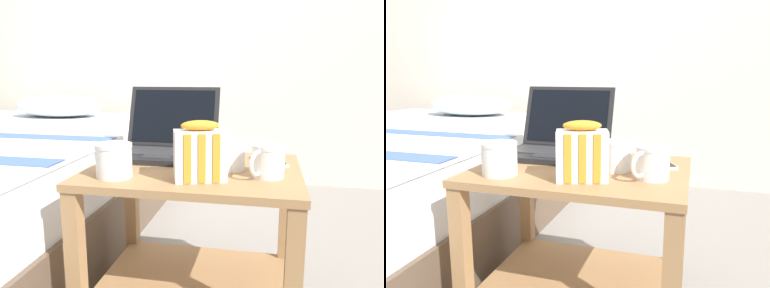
{
  "view_description": "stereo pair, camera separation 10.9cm",
  "coord_description": "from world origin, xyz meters",
  "views": [
    {
      "loc": [
        0.22,
        -1.09,
        0.8
      ],
      "look_at": [
        0.0,
        -0.04,
        0.59
      ],
      "focal_mm": 35.0,
      "sensor_mm": 36.0,
      "label": 1
    },
    {
      "loc": [
        0.32,
        -1.06,
        0.8
      ],
      "look_at": [
        0.0,
        -0.04,
        0.59
      ],
      "focal_mm": 35.0,
      "sensor_mm": 36.0,
      "label": 2
    }
  ],
  "objects": [
    {
      "name": "mug_front_right",
      "position": [
        0.11,
        0.0,
        0.56
      ],
      "size": [
        0.09,
        0.13,
        0.09
      ],
      "color": "white",
      "rests_on": "bedside_table"
    },
    {
      "name": "mug_mid_center",
      "position": [
        0.22,
        -0.06,
        0.56
      ],
      "size": [
        0.1,
        0.12,
        0.09
      ],
      "color": "white",
      "rests_on": "bedside_table"
    },
    {
      "name": "laptop",
      "position": [
        -0.13,
        0.15,
        0.56
      ],
      "size": [
        0.34,
        0.31,
        0.23
      ],
      "color": "black",
      "rests_on": "bedside_table"
    },
    {
      "name": "cell_phone",
      "position": [
        0.22,
        0.11,
        0.52
      ],
      "size": [
        0.13,
        0.16,
        0.01
      ],
      "color": "#B7BABC",
      "rests_on": "bedside_table"
    },
    {
      "name": "back_wall",
      "position": [
        0.0,
        1.62,
        1.25
      ],
      "size": [
        8.0,
        0.05,
        2.5
      ],
      "color": "beige",
      "rests_on": "ground_plane"
    },
    {
      "name": "mug_front_left",
      "position": [
        -0.2,
        -0.14,
        0.56
      ],
      "size": [
        0.13,
        0.1,
        0.09
      ],
      "color": "white",
      "rests_on": "bedside_table"
    },
    {
      "name": "snack_bag",
      "position": [
        0.04,
        -0.13,
        0.59
      ],
      "size": [
        0.15,
        0.12,
        0.16
      ],
      "color": "silver",
      "rests_on": "bedside_table"
    },
    {
      "name": "bedside_table",
      "position": [
        0.0,
        0.0,
        0.33
      ],
      "size": [
        0.64,
        0.49,
        0.51
      ],
      "color": "#997047",
      "rests_on": "ground_plane"
    }
  ]
}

